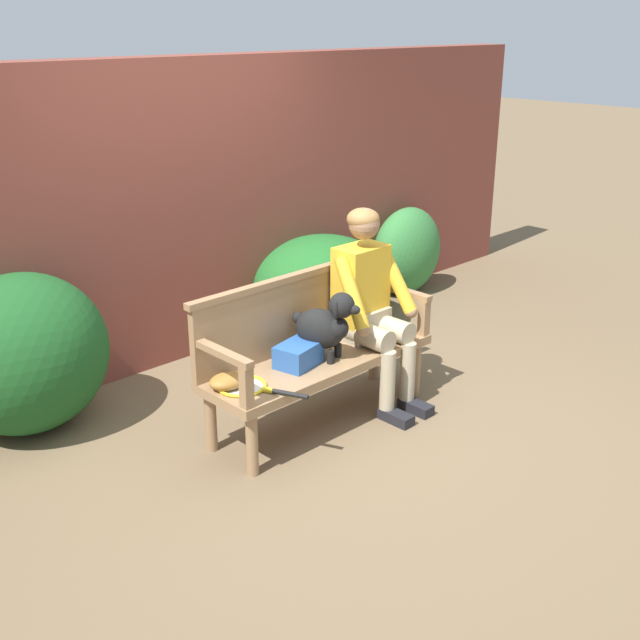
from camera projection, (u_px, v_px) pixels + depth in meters
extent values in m
plane|color=brown|center=(320.00, 421.00, 5.09)|extent=(40.00, 40.00, 0.00)
cube|color=brown|center=(168.00, 213.00, 5.77)|extent=(8.00, 0.30, 2.19)
ellipsoid|color=#194C1E|center=(24.00, 354.00, 4.83)|extent=(1.05, 0.92, 1.01)
ellipsoid|color=#1E5B23|center=(323.00, 283.00, 6.51)|extent=(1.19, 1.13, 0.78)
ellipsoid|color=#337538|center=(407.00, 251.00, 7.33)|extent=(0.78, 0.48, 0.82)
cube|color=#93704C|center=(320.00, 362.00, 4.94)|extent=(1.60, 0.50, 0.06)
cylinder|color=#93704C|center=(252.00, 444.00, 4.42)|extent=(0.07, 0.07, 0.39)
cylinder|color=#93704C|center=(415.00, 370.00, 5.36)|extent=(0.07, 0.07, 0.39)
cylinder|color=#93704C|center=(211.00, 421.00, 4.68)|extent=(0.07, 0.07, 0.39)
cylinder|color=#93704C|center=(374.00, 354.00, 5.62)|extent=(0.07, 0.07, 0.39)
cube|color=#93704C|center=(296.00, 314.00, 4.99)|extent=(1.60, 0.05, 0.46)
cube|color=#93704C|center=(295.00, 276.00, 4.91)|extent=(1.64, 0.06, 0.04)
cube|color=#93704C|center=(246.00, 388.00, 4.25)|extent=(0.06, 0.06, 0.24)
cube|color=#93704C|center=(221.00, 353.00, 4.34)|extent=(0.06, 0.50, 0.04)
cube|color=#93704C|center=(424.00, 318.00, 5.24)|extent=(0.06, 0.06, 0.24)
cube|color=#93704C|center=(400.00, 291.00, 5.33)|extent=(0.06, 0.50, 0.04)
cube|color=black|center=(396.00, 417.00, 5.06)|extent=(0.10, 0.24, 0.07)
cylinder|color=tan|center=(387.00, 380.00, 5.03)|extent=(0.10, 0.10, 0.40)
cylinder|color=tan|center=(370.00, 336.00, 5.05)|extent=(0.15, 0.32, 0.15)
cube|color=black|center=(416.00, 407.00, 5.19)|extent=(0.10, 0.24, 0.07)
cylinder|color=tan|center=(408.00, 371.00, 5.16)|extent=(0.10, 0.10, 0.40)
cylinder|color=tan|center=(390.00, 328.00, 5.18)|extent=(0.15, 0.32, 0.15)
cube|color=tan|center=(362.00, 323.00, 5.21)|extent=(0.32, 0.24, 0.20)
cube|color=gold|center=(361.00, 285.00, 5.13)|extent=(0.34, 0.22, 0.52)
cylinder|color=gold|center=(352.00, 294.00, 4.91)|extent=(0.14, 0.33, 0.45)
sphere|color=#936B4C|center=(363.00, 329.00, 4.88)|extent=(0.09, 0.09, 0.09)
cylinder|color=gold|center=(396.00, 279.00, 5.18)|extent=(0.14, 0.33, 0.45)
sphere|color=#936B4C|center=(411.00, 311.00, 5.18)|extent=(0.09, 0.09, 0.09)
sphere|color=#936B4C|center=(364.00, 224.00, 4.97)|extent=(0.20, 0.20, 0.20)
ellipsoid|color=olive|center=(363.00, 219.00, 4.97)|extent=(0.21, 0.21, 0.14)
cylinder|color=black|center=(331.00, 357.00, 4.83)|extent=(0.05, 0.05, 0.08)
cylinder|color=black|center=(338.00, 350.00, 4.93)|extent=(0.05, 0.05, 0.08)
cylinder|color=black|center=(302.00, 352.00, 4.90)|extent=(0.05, 0.05, 0.08)
cylinder|color=black|center=(310.00, 345.00, 5.00)|extent=(0.05, 0.05, 0.08)
ellipsoid|color=black|center=(320.00, 329.00, 4.86)|extent=(0.31, 0.37, 0.25)
sphere|color=black|center=(337.00, 328.00, 4.81)|extent=(0.15, 0.15, 0.15)
sphere|color=black|center=(342.00, 305.00, 4.74)|extent=(0.16, 0.16, 0.16)
ellipsoid|color=black|center=(353.00, 309.00, 4.72)|extent=(0.09, 0.11, 0.06)
ellipsoid|color=black|center=(336.00, 310.00, 4.69)|extent=(0.06, 0.05, 0.12)
ellipsoid|color=black|center=(344.00, 303.00, 4.81)|extent=(0.06, 0.05, 0.12)
sphere|color=black|center=(298.00, 318.00, 4.90)|extent=(0.07, 0.07, 0.07)
torus|color=yellow|center=(242.00, 386.00, 4.52)|extent=(0.38, 0.38, 0.02)
cylinder|color=silver|center=(242.00, 387.00, 4.53)|extent=(0.25, 0.25, 0.00)
cube|color=yellow|center=(268.00, 390.00, 4.46)|extent=(0.06, 0.08, 0.02)
cylinder|color=black|center=(290.00, 394.00, 4.41)|extent=(0.11, 0.21, 0.03)
ellipsoid|color=#9E6B2D|center=(228.00, 381.00, 4.50)|extent=(0.24, 0.20, 0.09)
cube|color=#2856A3|center=(299.00, 354.00, 4.79)|extent=(0.32, 0.26, 0.14)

